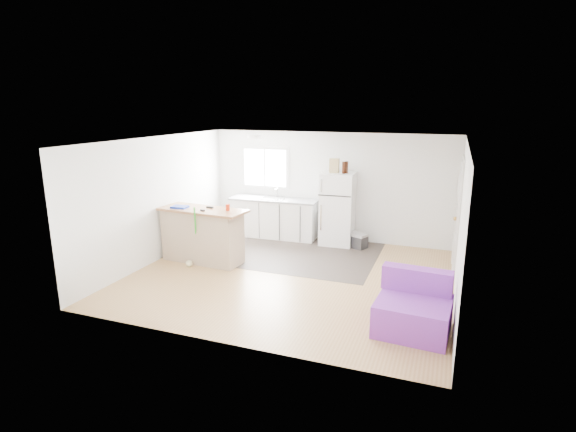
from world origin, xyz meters
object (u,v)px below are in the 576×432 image
Objects in this scene: kitchen_cabinets at (274,217)px; bottle_left at (344,168)px; peninsula at (203,235)px; blue_tray at (180,207)px; cardboard_box at (334,166)px; cooler at (357,240)px; cleaner_jug at (207,257)px; bottle_right at (346,167)px; mop at (191,254)px; red_cup at (228,207)px; purple_seat at (414,310)px; refrigerator at (338,209)px.

kitchen_cabinets is 2.05m from bottle_left.
peninsula is 5.85× the size of blue_tray.
cardboard_box is 0.22m from bottle_left.
cooler is at bearing -5.83° from bottle_left.
bottle_right is at bearing 39.93° from cleaner_jug.
cardboard_box is at bearing 48.06° from peninsula.
bottle_right is at bearing 13.96° from mop.
kitchen_cabinets is 6.26× the size of cleaner_jug.
peninsula is 0.45m from mop.
cooler is 1.98× the size of bottle_right.
bottle_left is (2.29, 1.92, 1.17)m from peninsula.
kitchen_cabinets is 2.08m from bottle_right.
red_cup reaches higher than cleaner_jug.
cooler is at bearing 8.99° from mop.
cooler is 3.61m from purple_seat.
cardboard_box is at bearing -172.08° from bottle_right.
kitchen_cabinets is 4.88m from purple_seat.
blue_tray is (-0.58, 0.05, 0.93)m from cleaner_jug.
bottle_left reaches higher than peninsula.
bottle_left is at bearing -161.38° from cooler.
red_cup is 0.40× the size of blue_tray.
refrigerator is 3.00m from cleaner_jug.
peninsula is 3.10m from cardboard_box.
purple_seat is at bearing -16.52° from blue_tray.
cleaner_jug is 0.28× the size of mop.
kitchen_cabinets is at bearing 76.55° from peninsula.
purple_seat is 4.30m from mop.
refrigerator is 6.30× the size of bottle_right.
kitchen_cabinets is at bearing 42.61° from mop.
mop is at bearing -135.62° from bottle_right.
kitchen_cabinets is at bearing -160.06° from cooler.
cardboard_box reaches higher than cleaner_jug.
cooler is at bearing 40.08° from peninsula.
mop is 1.13m from red_cup.
bottle_left and bottle_right have the same top height.
cardboard_box is at bearing 124.87° from purple_seat.
purple_seat is at bearing -62.68° from refrigerator.
mop is 4.71× the size of bottle_left.
cleaner_jug is (-0.51, -2.17, -0.32)m from kitchen_cabinets.
blue_tray is (-0.37, 0.26, 0.84)m from mop.
kitchen_cabinets is 1.30× the size of refrigerator.
cleaner_jug is at bearing -135.64° from bottle_right.
red_cup reaches higher than peninsula.
cooler is at bearing -6.78° from kitchen_cabinets.
blue_tray is (-2.59, -2.09, 0.28)m from refrigerator.
bottle_right reaches higher than cleaner_jug.
refrigerator is at bearing 38.78° from blue_tray.
bottle_right reaches higher than refrigerator.
mop is (-4.16, 1.08, -0.05)m from purple_seat.
kitchen_cabinets is 1.90m from cardboard_box.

